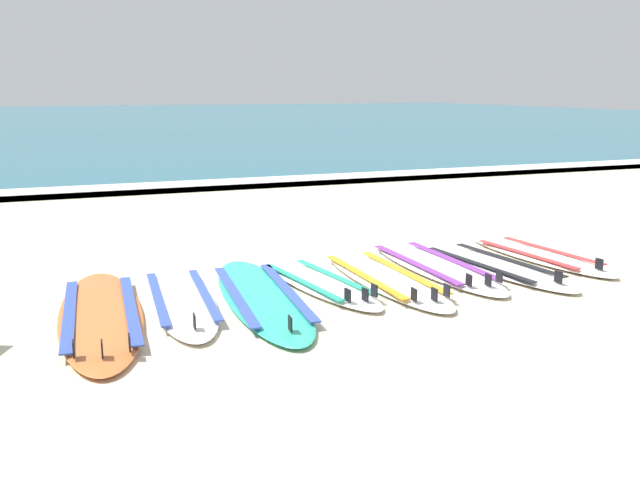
# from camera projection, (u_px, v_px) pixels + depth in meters

# --- Properties ---
(ground_plane) EXTENTS (80.00, 80.00, 0.00)m
(ground_plane) POSITION_uv_depth(u_px,v_px,m) (337.00, 270.00, 6.92)
(ground_plane) COLOR beige
(sea) EXTENTS (80.00, 60.00, 0.10)m
(sea) POSITION_uv_depth(u_px,v_px,m) (104.00, 119.00, 39.53)
(sea) COLOR #23667A
(sea) RESTS_ON ground
(wave_foam_strip) EXTENTS (80.00, 0.79, 0.11)m
(wave_foam_strip) POSITION_uv_depth(u_px,v_px,m) (210.00, 185.00, 12.54)
(wave_foam_strip) COLOR white
(wave_foam_strip) RESTS_ON ground
(surfboard_0) EXTENTS (0.76, 2.62, 0.18)m
(surfboard_0) POSITION_uv_depth(u_px,v_px,m) (101.00, 315.00, 5.44)
(surfboard_0) COLOR orange
(surfboard_0) RESTS_ON ground
(surfboard_1) EXTENTS (0.66, 2.22, 0.18)m
(surfboard_1) POSITION_uv_depth(u_px,v_px,m) (181.00, 299.00, 5.83)
(surfboard_1) COLOR white
(surfboard_1) RESTS_ON ground
(surfboard_2) EXTENTS (0.81, 2.59, 0.18)m
(surfboard_2) POSITION_uv_depth(u_px,v_px,m) (261.00, 296.00, 5.92)
(surfboard_2) COLOR #2DB793
(surfboard_2) RESTS_ON ground
(surfboard_3) EXTENTS (0.82, 2.01, 0.18)m
(surfboard_3) POSITION_uv_depth(u_px,v_px,m) (319.00, 283.00, 6.32)
(surfboard_3) COLOR white
(surfboard_3) RESTS_ON ground
(surfboard_4) EXTENTS (0.64, 2.34, 0.18)m
(surfboard_4) POSITION_uv_depth(u_px,v_px,m) (384.00, 277.00, 6.51)
(surfboard_4) COLOR white
(surfboard_4) RESTS_ON ground
(surfboard_5) EXTENTS (0.64, 2.40, 0.18)m
(surfboard_5) POSITION_uv_depth(u_px,v_px,m) (433.00, 265.00, 6.96)
(surfboard_5) COLOR white
(surfboard_5) RESTS_ON ground
(surfboard_6) EXTENTS (0.82, 2.27, 0.18)m
(surfboard_6) POSITION_uv_depth(u_px,v_px,m) (493.00, 265.00, 6.96)
(surfboard_6) COLOR white
(surfboard_6) RESTS_ON ground
(surfboard_7) EXTENTS (0.74, 2.09, 0.18)m
(surfboard_7) POSITION_uv_depth(u_px,v_px,m) (539.00, 255.00, 7.36)
(surfboard_7) COLOR white
(surfboard_7) RESTS_ON ground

